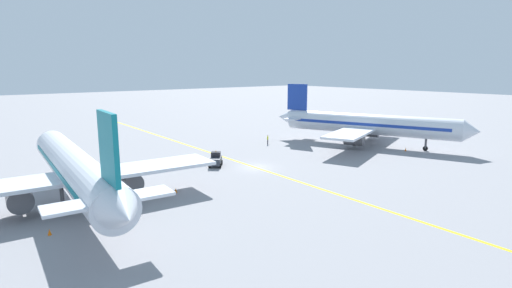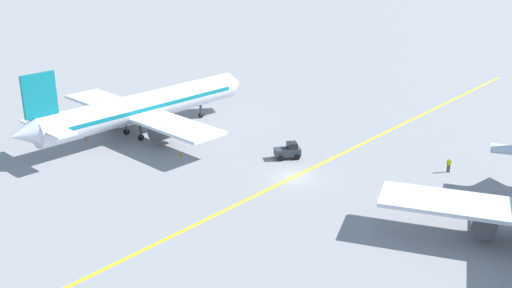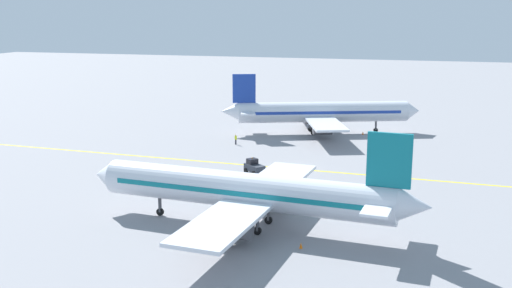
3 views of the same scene
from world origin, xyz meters
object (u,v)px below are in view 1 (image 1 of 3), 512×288
at_px(airplane_adjacent_stand, 75,169).
at_px(ground_crew_worker, 268,139).
at_px(baggage_tug_dark, 216,160).
at_px(traffic_cone_near_nose, 49,232).
at_px(traffic_cone_mid_apron, 176,190).
at_px(airplane_at_gate, 366,125).
at_px(traffic_cone_by_wingtip, 406,149).

relative_size(airplane_adjacent_stand, ground_crew_worker, 21.16).
bearing_deg(baggage_tug_dark, traffic_cone_near_nose, 26.00).
bearing_deg(airplane_adjacent_stand, traffic_cone_mid_apron, 165.98).
bearing_deg(traffic_cone_mid_apron, ground_crew_worker, -149.35).
xyz_separation_m(airplane_at_gate, ground_crew_worker, (13.25, -11.45, -2.80)).
height_order(airplane_adjacent_stand, ground_crew_worker, airplane_adjacent_stand).
height_order(airplane_at_gate, traffic_cone_mid_apron, airplane_at_gate).
bearing_deg(ground_crew_worker, airplane_adjacent_stand, 20.28).
height_order(ground_crew_worker, traffic_cone_mid_apron, ground_crew_worker).
bearing_deg(traffic_cone_mid_apron, traffic_cone_near_nose, 15.88).
distance_m(ground_crew_worker, traffic_cone_mid_apron, 30.81).
xyz_separation_m(baggage_tug_dark, ground_crew_worker, (-16.32, -8.00, 0.01)).
distance_m(airplane_adjacent_stand, traffic_cone_mid_apron, 10.42).
distance_m(airplane_at_gate, traffic_cone_mid_apron, 40.12).
bearing_deg(traffic_cone_near_nose, airplane_adjacent_stand, -122.08).
relative_size(airplane_at_gate, traffic_cone_by_wingtip, 62.29).
bearing_deg(traffic_cone_near_nose, traffic_cone_by_wingtip, -179.33).
xyz_separation_m(ground_crew_worker, traffic_cone_by_wingtip, (-14.09, 18.89, -0.63)).
xyz_separation_m(airplane_adjacent_stand, traffic_cone_mid_apron, (-9.55, 2.38, -3.43)).
height_order(baggage_tug_dark, traffic_cone_mid_apron, baggage_tug_dark).
bearing_deg(ground_crew_worker, baggage_tug_dark, 26.13).
bearing_deg(baggage_tug_dark, traffic_cone_mid_apron, 37.10).
distance_m(traffic_cone_near_nose, traffic_cone_by_wingtip, 54.03).
relative_size(airplane_at_gate, baggage_tug_dark, 10.47).
height_order(airplane_adjacent_stand, traffic_cone_by_wingtip, airplane_adjacent_stand).
height_order(ground_crew_worker, traffic_cone_near_nose, ground_crew_worker).
height_order(airplane_at_gate, ground_crew_worker, airplane_at_gate).
xyz_separation_m(baggage_tug_dark, traffic_cone_mid_apron, (10.18, 7.70, -0.63)).
xyz_separation_m(airplane_adjacent_stand, ground_crew_worker, (-36.05, -13.32, -2.80)).
xyz_separation_m(traffic_cone_near_nose, traffic_cone_mid_apron, (-13.44, -3.82, 0.00)).
xyz_separation_m(traffic_cone_near_nose, traffic_cone_by_wingtip, (-54.03, -0.64, 0.00)).
xyz_separation_m(ground_crew_worker, traffic_cone_mid_apron, (26.50, 15.71, -0.63)).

